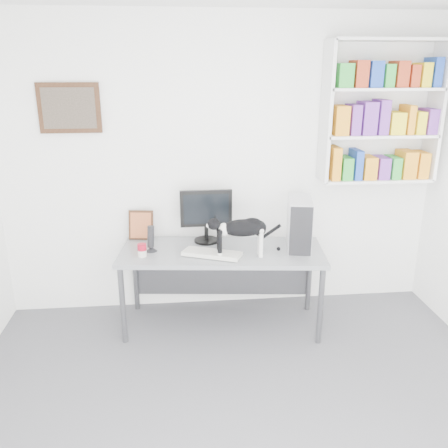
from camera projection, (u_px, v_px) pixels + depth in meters
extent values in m
cube|color=white|center=(222.00, 168.00, 4.34)|extent=(4.00, 0.01, 2.70)
cube|color=silver|center=(381.00, 112.00, 4.17)|extent=(1.03, 0.28, 1.24)
cube|color=#452B16|center=(69.00, 108.00, 4.01)|extent=(0.52, 0.04, 0.42)
cube|color=gray|center=(222.00, 288.00, 4.21)|extent=(1.81, 0.86, 0.73)
cube|color=black|center=(206.00, 216.00, 4.22)|extent=(0.46, 0.23, 0.49)
cube|color=beige|center=(212.00, 254.00, 3.97)|extent=(0.52, 0.36, 0.04)
cube|color=silver|center=(299.00, 223.00, 4.10)|extent=(0.27, 0.46, 0.44)
cylinder|color=black|center=(151.00, 238.00, 4.03)|extent=(0.13, 0.13, 0.24)
cube|color=#452B16|center=(141.00, 225.00, 4.32)|extent=(0.23, 0.12, 0.28)
cylinder|color=maroon|center=(142.00, 250.00, 3.94)|extent=(0.08, 0.08, 0.11)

